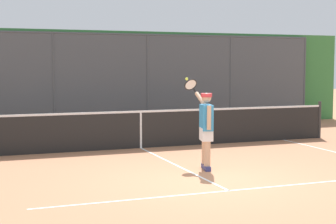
% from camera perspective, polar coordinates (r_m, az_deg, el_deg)
% --- Properties ---
extents(ground_plane, '(60.00, 60.00, 0.00)m').
position_cam_1_polar(ground_plane, '(9.79, 4.41, -7.42)').
color(ground_plane, '#B27551').
extents(court_line_markings, '(8.54, 8.99, 0.01)m').
position_cam_1_polar(court_line_markings, '(8.76, 7.68, -8.92)').
color(court_line_markings, white).
rests_on(court_line_markings, ground).
extents(fence_backdrop, '(18.64, 1.37, 3.25)m').
position_cam_1_polar(fence_backdrop, '(18.08, -7.58, 3.44)').
color(fence_backdrop, '#474C51').
rests_on(fence_backdrop, ground).
extents(tennis_net, '(10.98, 0.09, 1.07)m').
position_cam_1_polar(tennis_net, '(13.51, -2.96, -1.82)').
color(tennis_net, '#2D2D2D').
rests_on(tennis_net, ground).
extents(tennis_player, '(0.31, 1.36, 1.85)m').
position_cam_1_polar(tennis_player, '(10.74, 4.08, -1.45)').
color(tennis_player, navy).
rests_on(tennis_player, ground).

